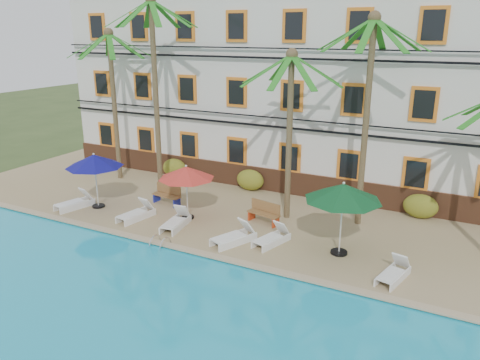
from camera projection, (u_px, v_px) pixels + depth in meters
The scene contains 24 objects.
ground at pixel (190, 245), 18.85m from camera, with size 100.00×100.00×0.00m, color #384C23.
pool_deck at pixel (246, 203), 23.05m from camera, with size 30.00×12.00×0.25m, color tan.
swimming_pool at pixel (52, 340), 12.89m from camera, with size 26.00×12.00×0.20m, color #1AA5CA.
pool_coping at pixel (177, 247), 18.00m from camera, with size 30.00×0.35×0.06m, color tan.
hotel_building at pixel (286, 85), 25.67m from camera, with size 25.40×6.44×10.22m.
palm_a at pixel (113, 85), 25.02m from camera, with size 4.36×4.36×8.14m.
palm_b at pixel (155, 73), 22.54m from camera, with size 4.36×4.36×9.62m.
palm_c at pixel (290, 112), 19.57m from camera, with size 4.36×4.36×7.34m.
palm_d at pixel (368, 95), 18.65m from camera, with size 4.36×4.36×8.72m.
shrub_left at pixel (175, 168), 26.50m from camera, with size 1.50×0.90×1.10m, color #2C5718.
shrub_mid at pixel (250, 180), 24.43m from camera, with size 1.50×0.90×1.10m, color #2C5718.
shrub_right at pixel (421, 206), 20.77m from camera, with size 1.50×0.90×1.10m, color #2C5718.
umbrella_blue at pixel (94, 161), 21.54m from camera, with size 2.64×2.64×2.64m.
umbrella_red at pixel (186, 173), 20.27m from camera, with size 2.47×2.47×2.47m.
umbrella_green at pixel (343, 193), 16.83m from camera, with size 2.84×2.84×2.84m.
lounger_a at pixel (75, 202), 22.03m from camera, with size 1.09×1.92×0.86m.
lounger_b at pixel (137, 213), 20.73m from camera, with size 0.95×1.89×0.85m.
lounger_c at pixel (176, 221), 19.83m from camera, with size 0.89×1.88×0.85m.
lounger_d at pixel (234, 236), 18.37m from camera, with size 1.39×1.99×0.89m.
lounger_e at pixel (272, 238), 18.30m from camera, with size 1.09×1.82×0.81m.
lounger_f at pixel (394, 273), 15.66m from camera, with size 0.96×1.76×0.79m.
bench_left at pixel (168, 194), 22.52m from camera, with size 1.55×0.65×0.93m.
bench_right at pixel (265, 212), 20.29m from camera, with size 1.57×0.77×0.93m.
pool_ladder at pixel (160, 245), 18.25m from camera, with size 0.54×0.74×0.74m.
Camera 1 is at (9.62, -14.35, 8.23)m, focal length 35.00 mm.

